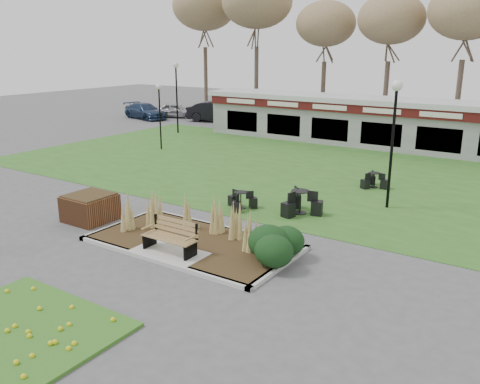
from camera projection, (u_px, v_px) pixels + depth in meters
The scene contains 17 objects.
ground at pixel (167, 258), 14.70m from camera, with size 100.00×100.00×0.00m, color #515154.
lawn at pixel (334, 174), 24.29m from camera, with size 34.00×16.00×0.02m, color #2E601E.
flower_bed at pixel (24, 325), 11.00m from camera, with size 4.20×3.00×0.16m.
planting_bed at pixel (229, 240), 15.00m from camera, with size 6.75×3.40×1.27m.
park_bench at pixel (171, 236), 14.73m from camera, with size 1.70×0.66×0.93m.
brick_planter at pixel (90, 207), 17.71m from camera, with size 1.50×1.50×0.95m.
food_pavilion at pixel (389, 123), 30.26m from camera, with size 24.60×3.40×2.90m.
tree_backdrop at pixel (435, 9), 34.78m from camera, with size 47.24×5.24×10.36m.
lamp_post_mid_left at pixel (159, 102), 29.28m from camera, with size 0.32×0.32×3.82m.
lamp_post_mid_right at pixel (394, 116), 18.27m from camera, with size 0.39×0.39×4.75m.
lamp_post_far_left at pixel (176, 82), 34.76m from camera, with size 0.40×0.40×4.86m.
bistro_set_a at pixel (241, 203), 19.02m from camera, with size 1.18×1.16×0.65m.
bistro_set_b at pixel (374, 182), 21.88m from camera, with size 1.06×1.21×0.64m.
bistro_set_c at pixel (300, 206), 18.46m from camera, with size 1.56×1.55×0.86m.
car_silver at pixel (176, 110), 43.20m from camera, with size 1.46×3.64×1.24m, color #AFAFB4.
car_black at pixel (217, 112), 40.69m from camera, with size 1.70×4.88×1.61m, color black.
car_blue at pixel (145, 111), 42.47m from camera, with size 1.80×4.42×1.28m, color navy.
Camera 1 is at (9.30, -10.14, 5.90)m, focal length 38.00 mm.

